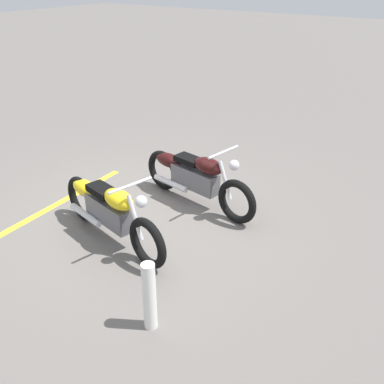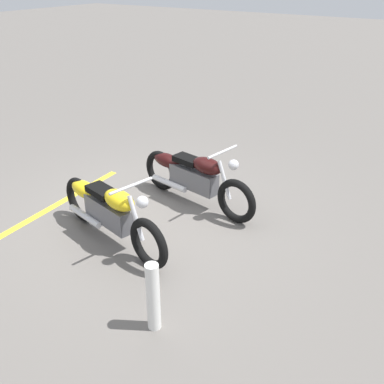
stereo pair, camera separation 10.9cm
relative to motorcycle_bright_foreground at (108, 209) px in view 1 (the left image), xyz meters
The scene contains 5 objects.
ground_plane 0.87m from the motorcycle_bright_foreground, 96.21° to the left, with size 60.00×60.00×0.00m, color #66605B.
motorcycle_bright_foreground is the anchor object (origin of this frame).
motorcycle_dark_foreground 1.54m from the motorcycle_bright_foreground, 75.84° to the left, with size 2.22×0.66×1.04m.
bollard_post 1.78m from the motorcycle_bright_foreground, 33.05° to the right, with size 0.14×0.14×0.79m, color white.
parking_stripe_near 1.45m from the motorcycle_bright_foreground, behind, with size 3.20×0.12×0.01m, color yellow.
Camera 1 is at (3.84, -4.28, 3.34)m, focal length 40.95 mm.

